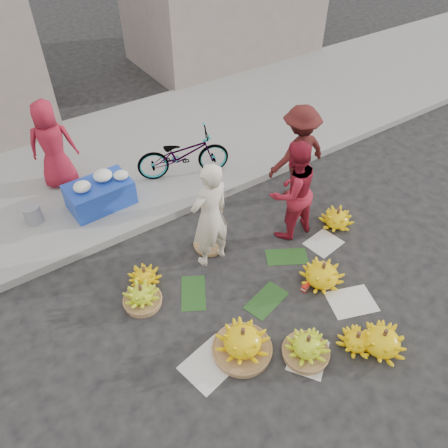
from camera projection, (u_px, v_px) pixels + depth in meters
ground at (263, 288)px, 6.43m from camera, size 80.00×80.00×0.00m
curb at (187, 205)px, 7.73m from camera, size 40.00×0.25×0.15m
sidewalk at (136, 152)px, 9.03m from camera, size 40.00×4.00×0.12m
newspaper_scatter at (299, 326)px, 5.93m from camera, size 3.20×1.80×0.00m
banana_leaves at (250, 282)px, 6.50m from camera, size 2.00×1.00×0.00m
banana_bunch_0 at (242, 342)px, 5.50m from camera, size 0.76×0.76×0.51m
banana_bunch_1 at (307, 347)px, 5.50m from camera, size 0.62×0.62×0.41m
banana_bunch_2 at (382, 340)px, 5.57m from camera, size 0.81×0.81×0.40m
banana_bunch_3 at (357, 340)px, 5.63m from camera, size 0.50×0.50×0.29m
banana_bunch_4 at (322, 274)px, 6.39m from camera, size 0.76×0.76×0.41m
banana_bunch_5 at (337, 218)px, 7.35m from camera, size 0.68×0.68×0.35m
banana_bunch_6 at (142, 296)px, 6.12m from camera, size 0.56×0.56×0.39m
banana_bunch_7 at (145, 275)px, 6.45m from camera, size 0.47×0.47×0.29m
basket_spare at (210, 245)px, 7.06m from camera, size 0.57×0.57×0.06m
incense_stack at (307, 285)px, 6.40m from camera, size 0.25×0.14×0.10m
vendor_cream at (210, 216)px, 6.27m from camera, size 0.69×0.49×1.78m
vendor_red at (292, 191)px, 6.75m from camera, size 0.85×0.67×1.72m
man_striped at (299, 153)px, 7.51m from camera, size 1.15×0.69×1.75m
flower_table at (100, 193)px, 7.50m from camera, size 1.10×0.72×0.62m
grey_bucket at (33, 214)px, 7.23m from camera, size 0.28×0.28×0.32m
flower_vendor at (52, 145)px, 7.59m from camera, size 0.94×0.78×1.64m
bicycle at (183, 154)px, 8.04m from camera, size 1.15×1.82×0.90m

